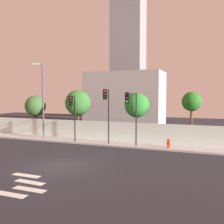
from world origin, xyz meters
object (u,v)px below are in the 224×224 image
roadside_tree_rightmost (192,102)px  street_lamp_curbside (42,96)px  roadside_tree_leftmost (35,106)px  roadside_tree_midleft (78,103)px  traffic_light_left (107,105)px  traffic_light_center (131,107)px  fire_hydrant (169,143)px  traffic_light_right (73,108)px  roadside_tree_midright (137,105)px

roadside_tree_rightmost → street_lamp_curbside: bearing=-167.0°
roadside_tree_leftmost → roadside_tree_midleft: size_ratio=0.89×
roadside_tree_leftmost → roadside_tree_midleft: 5.68m
roadside_tree_midleft → traffic_light_left: bearing=-36.6°
traffic_light_center → fire_hydrant: 4.33m
street_lamp_curbside → roadside_tree_rightmost: street_lamp_curbside is taller
traffic_light_center → street_lamp_curbside: size_ratio=0.62×
traffic_light_center → traffic_light_right: bearing=176.9°
roadside_tree_leftmost → roadside_tree_midleft: bearing=0.0°
fire_hydrant → roadside_tree_rightmost: size_ratio=0.16×
roadside_tree_midright → traffic_light_center: bearing=-80.2°
traffic_light_center → roadside_tree_midright: size_ratio=0.97×
street_lamp_curbside → roadside_tree_midright: bearing=20.2°
fire_hydrant → traffic_light_center: bearing=-163.8°
roadside_tree_midleft → roadside_tree_midright: 6.68m
roadside_tree_midright → roadside_tree_midleft: bearing=-180.0°
traffic_light_left → roadside_tree_leftmost: size_ratio=1.09×
street_lamp_curbside → roadside_tree_midright: 9.57m
traffic_light_left → roadside_tree_midright: (1.72, 3.68, -0.17)m
traffic_light_center → street_lamp_curbside: bearing=175.4°
roadside_tree_leftmost → roadside_tree_rightmost: (17.59, -0.00, 0.64)m
traffic_light_center → roadside_tree_rightmost: roadside_tree_rightmost is taller
traffic_light_left → roadside_tree_rightmost: size_ratio=1.01×
traffic_light_left → roadside_tree_leftmost: (-10.63, 3.68, -0.43)m
traffic_light_left → traffic_light_center: bearing=-9.0°
traffic_light_right → fire_hydrant: bearing=3.6°
roadside_tree_leftmost → roadside_tree_midleft: (5.67, 0.00, 0.42)m
roadside_tree_leftmost → roadside_tree_midleft: roadside_tree_midleft is taller
street_lamp_curbside → roadside_tree_midright: (8.93, 3.28, -0.98)m
traffic_light_right → roadside_tree_rightmost: 11.07m
roadside_tree_leftmost → street_lamp_curbside: bearing=-43.8°
traffic_light_center → roadside_tree_midright: 4.12m
traffic_light_left → roadside_tree_midleft: 6.17m
traffic_light_right → roadside_tree_midright: bearing=36.0°
roadside_tree_leftmost → roadside_tree_midright: 12.35m
roadside_tree_leftmost → roadside_tree_midright: bearing=0.0°
street_lamp_curbside → roadside_tree_rightmost: 14.56m
fire_hydrant → roadside_tree_midright: roadside_tree_midright is taller
traffic_light_right → roadside_tree_midleft: 4.06m
traffic_light_left → roadside_tree_midright: size_ratio=1.03×
street_lamp_curbside → roadside_tree_midleft: 4.06m
roadside_tree_midright → roadside_tree_leftmost: bearing=-180.0°
street_lamp_curbside → traffic_light_right: bearing=-7.0°
street_lamp_curbside → roadside_tree_leftmost: size_ratio=1.65×
traffic_light_center → roadside_tree_rightmost: size_ratio=0.95×
roadside_tree_midright → roadside_tree_rightmost: roadside_tree_rightmost is taller
traffic_light_right → fire_hydrant: traffic_light_right is taller
traffic_light_center → street_lamp_curbside: 9.71m
roadside_tree_leftmost → roadside_tree_rightmost: roadside_tree_rightmost is taller
traffic_light_center → roadside_tree_midleft: (-7.38, 4.06, 0.15)m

